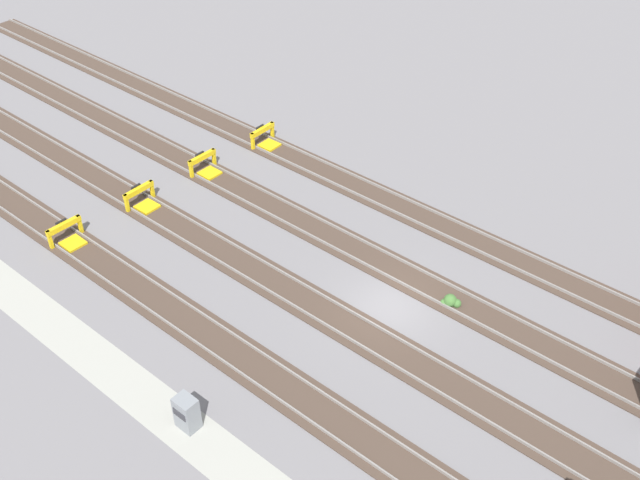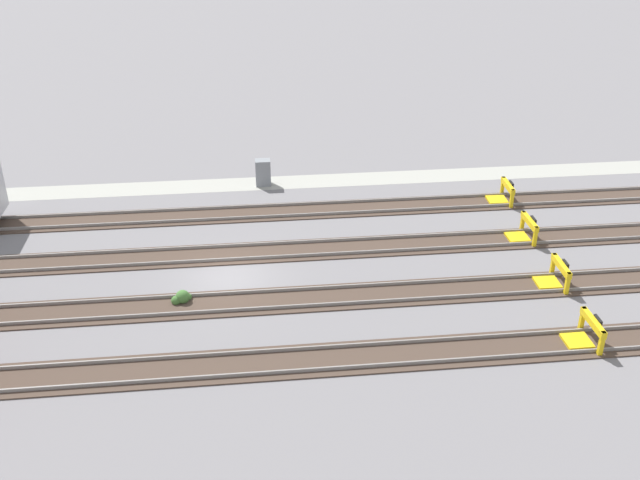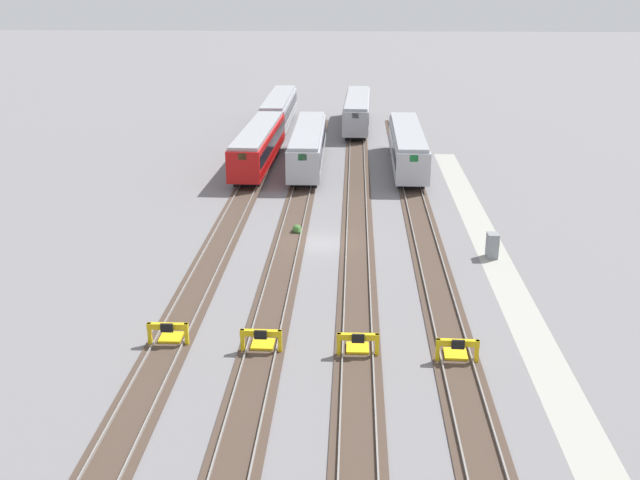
# 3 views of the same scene
# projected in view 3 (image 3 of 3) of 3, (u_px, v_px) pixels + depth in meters

# --- Properties ---
(ground_plane) EXTENTS (400.00, 400.00, 0.00)m
(ground_plane) POSITION_uv_depth(u_px,v_px,m) (323.00, 243.00, 50.26)
(ground_plane) COLOR slate
(service_walkway) EXTENTS (54.00, 2.00, 0.01)m
(service_walkway) POSITION_uv_depth(u_px,v_px,m) (489.00, 246.00, 49.78)
(service_walkway) COLOR #9E9E93
(service_walkway) RESTS_ON ground
(rail_track_nearest) EXTENTS (90.00, 2.24, 0.21)m
(rail_track_nearest) POSITION_uv_depth(u_px,v_px,m) (426.00, 244.00, 49.94)
(rail_track_nearest) COLOR #47382D
(rail_track_nearest) RESTS_ON ground
(rail_track_near_inner) EXTENTS (90.00, 2.24, 0.21)m
(rail_track_near_inner) POSITION_uv_depth(u_px,v_px,m) (357.00, 243.00, 50.14)
(rail_track_near_inner) COLOR #47382D
(rail_track_near_inner) RESTS_ON ground
(rail_track_middle) EXTENTS (90.00, 2.24, 0.21)m
(rail_track_middle) POSITION_uv_depth(u_px,v_px,m) (289.00, 242.00, 50.34)
(rail_track_middle) COLOR #47382D
(rail_track_middle) RESTS_ON ground
(rail_track_far_inner) EXTENTS (90.00, 2.24, 0.21)m
(rail_track_far_inner) POSITION_uv_depth(u_px,v_px,m) (221.00, 241.00, 50.54)
(rail_track_far_inner) COLOR #47382D
(rail_track_far_inner) RESTS_ON ground
(subway_car_front_row_leftmost) EXTENTS (18.00, 2.86, 3.70)m
(subway_car_front_row_leftmost) POSITION_uv_depth(u_px,v_px,m) (279.00, 110.00, 87.78)
(subway_car_front_row_leftmost) COLOR #ADAFB7
(subway_car_front_row_leftmost) RESTS_ON ground
(subway_car_front_row_left_inner) EXTENTS (18.03, 3.00, 3.70)m
(subway_car_front_row_left_inner) POSITION_uv_depth(u_px,v_px,m) (308.00, 146.00, 69.52)
(subway_car_front_row_left_inner) COLOR #ADAFB7
(subway_car_front_row_left_inner) RESTS_ON ground
(subway_car_front_row_centre) EXTENTS (18.06, 3.26, 3.70)m
(subway_car_front_row_centre) POSITION_uv_depth(u_px,v_px,m) (259.00, 145.00, 69.72)
(subway_car_front_row_centre) COLOR #B71414
(subway_car_front_row_centre) RESTS_ON ground
(subway_car_front_row_right_inner) EXTENTS (18.06, 3.25, 3.70)m
(subway_car_front_row_right_inner) POSITION_uv_depth(u_px,v_px,m) (357.00, 111.00, 87.34)
(subway_car_front_row_right_inner) COLOR #ADAFB7
(subway_car_front_row_right_inner) RESTS_ON ground
(subway_car_front_row_rightmost) EXTENTS (18.02, 2.98, 3.70)m
(subway_car_front_row_rightmost) POSITION_uv_depth(u_px,v_px,m) (407.00, 147.00, 69.13)
(subway_car_front_row_rightmost) COLOR #ADAFB7
(subway_car_front_row_rightmost) RESTS_ON ground
(bumper_stop_nearest_track) EXTENTS (1.37, 2.01, 1.22)m
(bumper_stop_nearest_track) POSITION_uv_depth(u_px,v_px,m) (457.00, 350.00, 34.93)
(bumper_stop_nearest_track) COLOR gold
(bumper_stop_nearest_track) RESTS_ON ground
(bumper_stop_near_inner_track) EXTENTS (1.35, 2.00, 1.22)m
(bumper_stop_near_inner_track) POSITION_uv_depth(u_px,v_px,m) (358.00, 344.00, 35.50)
(bumper_stop_near_inner_track) COLOR gold
(bumper_stop_near_inner_track) RESTS_ON ground
(bumper_stop_middle_track) EXTENTS (1.35, 2.00, 1.22)m
(bumper_stop_middle_track) POSITION_uv_depth(u_px,v_px,m) (262.00, 340.00, 35.86)
(bumper_stop_middle_track) COLOR gold
(bumper_stop_middle_track) RESTS_ON ground
(bumper_stop_far_inner_track) EXTENTS (1.35, 2.00, 1.22)m
(bumper_stop_far_inner_track) POSITION_uv_depth(u_px,v_px,m) (169.00, 333.00, 36.55)
(bumper_stop_far_inner_track) COLOR gold
(bumper_stop_far_inner_track) RESTS_ON ground
(electrical_cabinet) EXTENTS (0.90, 0.73, 1.60)m
(electrical_cabinet) POSITION_uv_depth(u_px,v_px,m) (492.00, 245.00, 47.52)
(electrical_cabinet) COLOR gray
(electrical_cabinet) RESTS_ON ground
(weed_clump) EXTENTS (0.92, 0.70, 0.64)m
(weed_clump) POSITION_uv_depth(u_px,v_px,m) (297.00, 229.00, 52.24)
(weed_clump) COLOR #427033
(weed_clump) RESTS_ON ground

